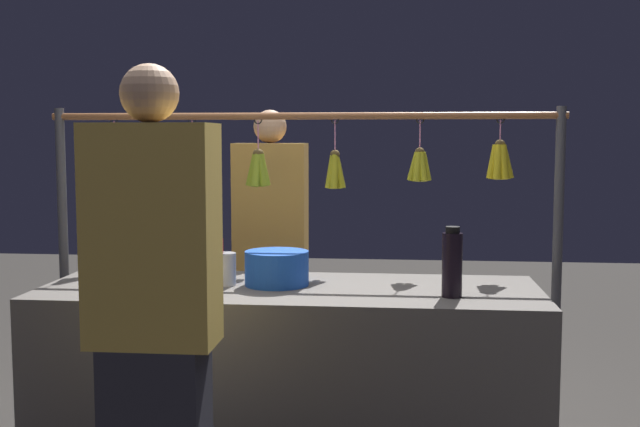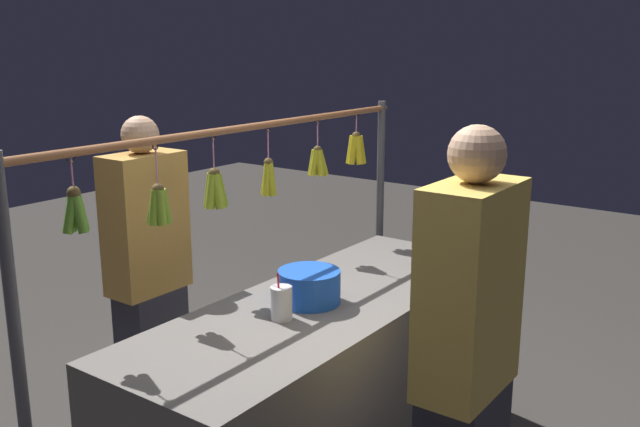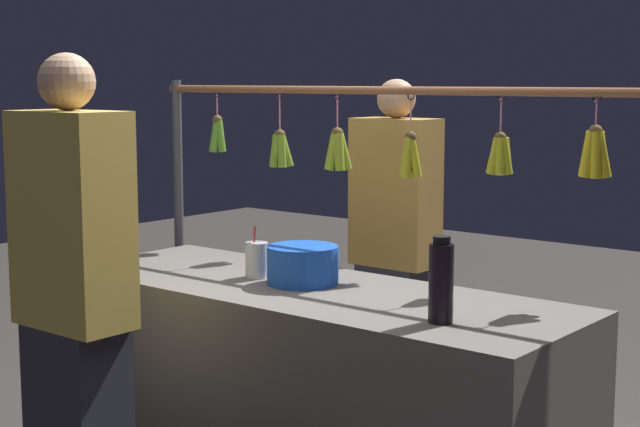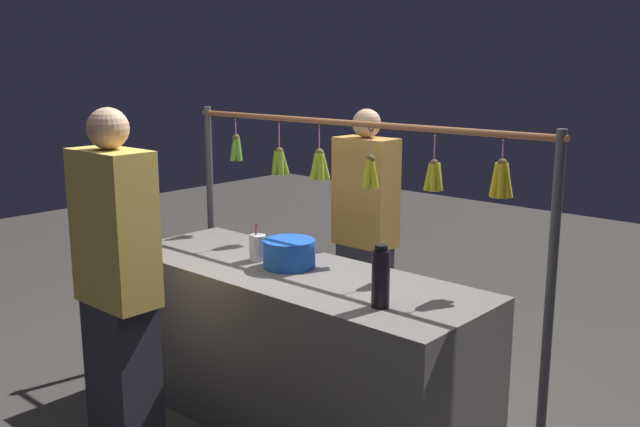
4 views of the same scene
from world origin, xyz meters
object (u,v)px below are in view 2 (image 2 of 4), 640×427
object	(u,v)px
blue_bucket	(309,286)
drink_cup	(281,303)
water_bottle	(425,242)
vendor_person	(149,284)
customer_person	(465,380)

from	to	relation	value
blue_bucket	drink_cup	world-z (taller)	drink_cup
water_bottle	blue_bucket	world-z (taller)	water_bottle
blue_bucket	vendor_person	world-z (taller)	vendor_person
customer_person	vendor_person	bearing A→B (deg)	-93.22
water_bottle	vendor_person	size ratio (longest dim) A/B	0.17
drink_cup	vendor_person	world-z (taller)	vendor_person
vendor_person	customer_person	bearing A→B (deg)	86.78
water_bottle	vendor_person	distance (m)	1.33
blue_bucket	vendor_person	bearing A→B (deg)	-78.90
blue_bucket	customer_person	size ratio (longest dim) A/B	0.16
water_bottle	blue_bucket	size ratio (longest dim) A/B	1.03
customer_person	water_bottle	bearing A→B (deg)	-145.55
water_bottle	vendor_person	bearing A→B (deg)	-49.02
water_bottle	customer_person	xyz separation A→B (m)	(0.96, 0.66, -0.13)
vendor_person	customer_person	size ratio (longest dim) A/B	0.95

